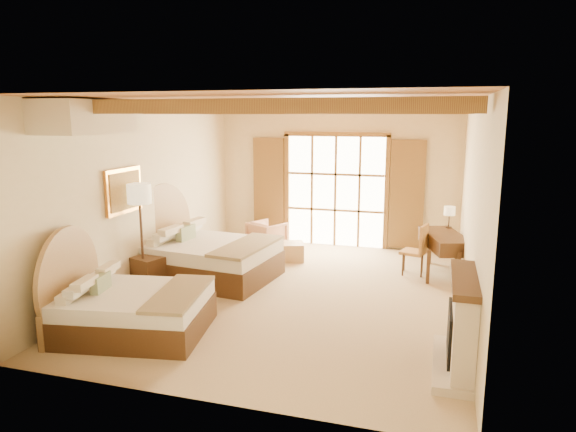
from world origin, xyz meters
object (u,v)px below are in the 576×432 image
at_px(nightstand, 150,273).
at_px(armchair, 267,236).
at_px(bed_near, 124,305).
at_px(desk, 444,253).
at_px(bed_far, 202,254).

height_order(nightstand, armchair, armchair).
xyz_separation_m(bed_near, desk, (4.25, 4.02, 0.03)).
bearing_deg(bed_far, armchair, 83.69).
bearing_deg(desk, nightstand, -171.68).
xyz_separation_m(nightstand, desk, (4.87, 2.35, 0.13)).
distance_m(bed_near, armchair, 4.77).
xyz_separation_m(bed_near, bed_far, (-0.04, 2.53, 0.06)).
bearing_deg(armchair, bed_near, 111.44).
distance_m(nightstand, desk, 5.41).
bearing_deg(armchair, desk, -163.83).
height_order(bed_near, desk, bed_near).
bearing_deg(bed_near, armchair, 74.90).
relative_size(bed_near, nightstand, 3.77).
bearing_deg(bed_near, nightstand, 100.98).
bearing_deg(bed_far, nightstand, -117.12).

